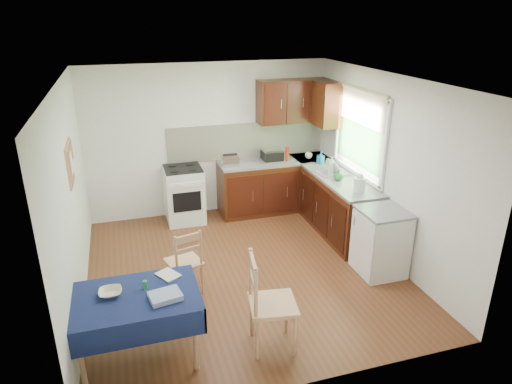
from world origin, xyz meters
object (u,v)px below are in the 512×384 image
object	(u,v)px
kettle	(359,183)
chair_far	(185,260)
chair_near	(268,300)
toaster	(230,160)
dish_rack	(332,172)
dining_table	(135,305)
sandwich_press	(272,154)

from	to	relation	value
kettle	chair_far	bearing A→B (deg)	-170.61
chair_near	toaster	xyz separation A→B (m)	(0.42, 3.21, 0.44)
chair_far	dish_rack	size ratio (longest dim) A/B	1.98
toaster	kettle	xyz separation A→B (m)	(1.44, -1.61, 0.02)
dining_table	dish_rack	size ratio (longest dim) A/B	2.78
chair_far	kettle	distance (m)	2.60
sandwich_press	chair_near	bearing A→B (deg)	-131.43
chair_near	dish_rack	world-z (taller)	dish_rack
toaster	sandwich_press	xyz separation A→B (m)	(0.76, 0.12, -0.00)
chair_far	toaster	distance (m)	2.35
chair_near	kettle	distance (m)	2.49
sandwich_press	dining_table	bearing A→B (deg)	-149.78
dish_rack	sandwich_press	bearing A→B (deg)	148.88
dining_table	toaster	distance (m)	3.48
dining_table	sandwich_press	world-z (taller)	sandwich_press
chair_far	sandwich_press	xyz separation A→B (m)	(1.82, 2.14, 0.54)
dining_table	chair_far	size ratio (longest dim) A/B	1.40
sandwich_press	kettle	distance (m)	1.86
dining_table	sandwich_press	distance (m)	3.99
dining_table	sandwich_press	xyz separation A→B (m)	(2.44, 3.14, 0.37)
chair_far	kettle	xyz separation A→B (m)	(2.50, 0.41, 0.56)
chair_near	dish_rack	size ratio (longest dim) A/B	2.39
dining_table	kettle	xyz separation A→B (m)	(3.12, 1.41, 0.39)
chair_far	toaster	size ratio (longest dim) A/B	3.21
dining_table	kettle	distance (m)	3.44
dining_table	chair_far	xyz separation A→B (m)	(0.62, 1.00, -0.17)
chair_near	kettle	xyz separation A→B (m)	(1.86, 1.60, 0.47)
toaster	dish_rack	xyz separation A→B (m)	(1.42, -0.82, -0.07)
dining_table	toaster	bearing A→B (deg)	69.63
chair_near	chair_far	bearing A→B (deg)	37.29
chair_near	sandwich_press	distance (m)	3.56
toaster	sandwich_press	bearing A→B (deg)	29.33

